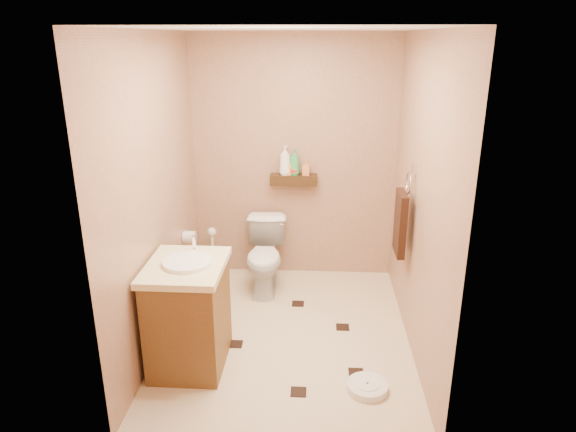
{
  "coord_description": "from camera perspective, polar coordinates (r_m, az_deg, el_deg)",
  "views": [
    {
      "loc": [
        0.23,
        -3.69,
        2.35
      ],
      "look_at": [
        -0.0,
        0.25,
        0.96
      ],
      "focal_mm": 32.0,
      "sensor_mm": 36.0,
      "label": 1
    }
  ],
  "objects": [
    {
      "name": "vanity",
      "position": [
        3.92,
        -10.98,
        -10.52
      ],
      "size": [
        0.56,
        0.67,
        0.95
      ],
      "rotation": [
        0.0,
        0.0,
        -0.0
      ],
      "color": "brown",
      "rests_on": "ground"
    },
    {
      "name": "bottle_e",
      "position": [
        5.01,
        2.02,
        5.42
      ],
      "size": [
        0.07,
        0.07,
        0.15
      ],
      "primitive_type": "imported",
      "rotation": [
        0.0,
        0.0,
        4.67
      ],
      "color": "#E17C4B",
      "rests_on": "wall_shelf"
    },
    {
      "name": "wall_left",
      "position": [
        4.06,
        -14.42,
        2.24
      ],
      "size": [
        0.04,
        2.5,
        2.4
      ],
      "primitive_type": "cube",
      "color": "tan",
      "rests_on": "ground"
    },
    {
      "name": "toilet_brush",
      "position": [
        5.34,
        -8.31,
        -4.79
      ],
      "size": [
        0.12,
        0.12,
        0.54
      ],
      "color": "#1A6B65",
      "rests_on": "ground"
    },
    {
      "name": "toilet_paper",
      "position": [
        4.83,
        -10.91,
        -2.29
      ],
      "size": [
        0.12,
        0.11,
        0.12
      ],
      "color": "white",
      "rests_on": "wall_left"
    },
    {
      "name": "ceiling",
      "position": [
        3.7,
        -0.2,
        20.1
      ],
      "size": [
        2.0,
        2.5,
        0.02
      ],
      "primitive_type": "cube",
      "color": "white",
      "rests_on": "wall_back"
    },
    {
      "name": "bathroom_scale",
      "position": [
        3.83,
        8.8,
        -18.24
      ],
      "size": [
        0.35,
        0.35,
        0.06
      ],
      "rotation": [
        0.0,
        0.0,
        -0.24
      ],
      "color": "white",
      "rests_on": "ground"
    },
    {
      "name": "toilet",
      "position": [
        4.98,
        -2.56,
        -4.51
      ],
      "size": [
        0.4,
        0.68,
        0.68
      ],
      "primitive_type": "imported",
      "rotation": [
        0.0,
        0.0,
        0.03
      ],
      "color": "white",
      "rests_on": "ground"
    },
    {
      "name": "bottle_b",
      "position": [
        5.02,
        -0.16,
        5.57
      ],
      "size": [
        0.09,
        0.09,
        0.17
      ],
      "primitive_type": "imported",
      "rotation": [
        0.0,
        0.0,
        3.27
      ],
      "color": "#FFA935",
      "rests_on": "wall_shelf"
    },
    {
      "name": "wall_front",
      "position": [
        2.71,
        -1.79,
        -5.8
      ],
      "size": [
        2.0,
        0.04,
        2.4
      ],
      "primitive_type": "cube",
      "color": "tan",
      "rests_on": "ground"
    },
    {
      "name": "wall_shelf",
      "position": [
        5.05,
        0.63,
        4.05
      ],
      "size": [
        0.46,
        0.14,
        0.1
      ],
      "primitive_type": "cube",
      "color": "#3E2711",
      "rests_on": "wall_back"
    },
    {
      "name": "floor_accents",
      "position": [
        4.34,
        0.25,
        -13.38
      ],
      "size": [
        1.27,
        1.36,
        0.01
      ],
      "color": "black",
      "rests_on": "ground"
    },
    {
      "name": "wall_right",
      "position": [
        3.95,
        14.48,
        1.75
      ],
      "size": [
        0.04,
        2.5,
        2.4
      ],
      "primitive_type": "cube",
      "color": "tan",
      "rests_on": "ground"
    },
    {
      "name": "wall_back",
      "position": [
        5.08,
        0.68,
        6.25
      ],
      "size": [
        2.0,
        0.04,
        2.4
      ],
      "primitive_type": "cube",
      "color": "tan",
      "rests_on": "ground"
    },
    {
      "name": "towel_ring",
      "position": [
        4.24,
        12.44,
        -0.48
      ],
      "size": [
        0.12,
        0.3,
        0.76
      ],
      "color": "silver",
      "rests_on": "wall_right"
    },
    {
      "name": "bottle_a",
      "position": [
        5.01,
        -0.34,
        6.2
      ],
      "size": [
        0.15,
        0.15,
        0.29
      ],
      "primitive_type": "imported",
      "rotation": [
        0.0,
        0.0,
        2.63
      ],
      "color": "white",
      "rests_on": "wall_shelf"
    },
    {
      "name": "ground",
      "position": [
        4.39,
        -0.16,
        -13.08
      ],
      "size": [
        2.5,
        2.5,
        0.0
      ],
      "primitive_type": "plane",
      "color": "beige",
      "rests_on": "ground"
    },
    {
      "name": "bottle_c",
      "position": [
        5.02,
        0.68,
        5.32
      ],
      "size": [
        0.14,
        0.14,
        0.13
      ],
      "primitive_type": "imported",
      "rotation": [
        0.0,
        0.0,
        4.2
      ],
      "color": "red",
      "rests_on": "wall_shelf"
    },
    {
      "name": "bottle_d",
      "position": [
        5.0,
        0.73,
        6.02
      ],
      "size": [
        0.1,
        0.1,
        0.26
      ],
      "primitive_type": "imported",
      "rotation": [
        0.0,
        0.0,
        3.11
      ],
      "color": "green",
      "rests_on": "wall_shelf"
    }
  ]
}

